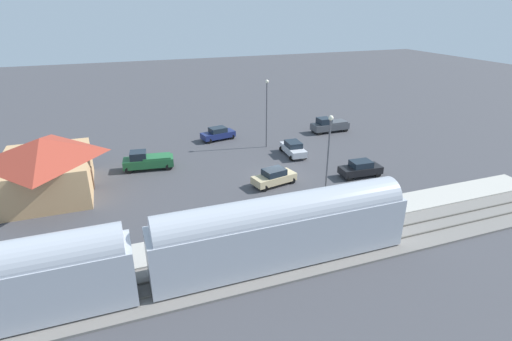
{
  "coord_description": "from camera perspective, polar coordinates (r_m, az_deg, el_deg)",
  "views": [
    {
      "loc": [
        -35.49,
        15.29,
        17.11
      ],
      "look_at": [
        0.2,
        2.09,
        1.0
      ],
      "focal_mm": 27.8,
      "sensor_mm": 36.0,
      "label": 1
    }
  ],
  "objects": [
    {
      "name": "pickup_green",
      "position": [
        45.51,
        -15.36,
        1.4
      ],
      "size": [
        2.62,
        5.6,
        2.14
      ],
      "color": "#236638",
      "rests_on": "ground"
    },
    {
      "name": "sedan_black",
      "position": [
        43.58,
        14.81,
        0.28
      ],
      "size": [
        2.06,
        4.58,
        1.74
      ],
      "color": "black",
      "rests_on": "ground"
    },
    {
      "name": "ground_plane",
      "position": [
        42.27,
        2.75,
        -0.96
      ],
      "size": [
        200.0,
        200.0,
        0.0
      ],
      "primitive_type": "plane",
      "color": "#424247"
    },
    {
      "name": "platform",
      "position": [
        34.23,
        9.32,
        -7.1
      ],
      "size": [
        3.2,
        46.0,
        0.3
      ],
      "color": "#B7B2A8",
      "rests_on": "ground"
    },
    {
      "name": "station_building",
      "position": [
        42.49,
        -28.06,
        0.65
      ],
      "size": [
        10.6,
        8.56,
        5.65
      ],
      "color": "tan",
      "rests_on": "ground"
    },
    {
      "name": "light_pole_near_platform",
      "position": [
        35.19,
        10.38,
        2.82
      ],
      "size": [
        0.44,
        0.44,
        8.4
      ],
      "color": "#515156",
      "rests_on": "ground"
    },
    {
      "name": "railway_track",
      "position": [
        31.39,
        12.89,
        -10.54
      ],
      "size": [
        4.8,
        70.0,
        0.3
      ],
      "color": "slate",
      "rests_on": "ground"
    },
    {
      "name": "pickup_charcoal",
      "position": [
        57.99,
        10.5,
        6.46
      ],
      "size": [
        2.06,
        5.44,
        2.14
      ],
      "color": "#47494F",
      "rests_on": "ground"
    },
    {
      "name": "sedan_tan",
      "position": [
        40.15,
        2.62,
        -0.93
      ],
      "size": [
        2.75,
        4.79,
        1.74
      ],
      "color": "#C6B284",
      "rests_on": "ground"
    },
    {
      "name": "sedan_silver",
      "position": [
        48.27,
        5.37,
        3.19
      ],
      "size": [
        4.59,
        2.46,
        1.74
      ],
      "color": "silver",
      "rests_on": "ground"
    },
    {
      "name": "pedestrian_on_platform",
      "position": [
        37.64,
        17.89,
        -3.12
      ],
      "size": [
        0.36,
        0.36,
        1.71
      ],
      "color": "#23284C",
      "rests_on": "platform"
    },
    {
      "name": "light_pole_lot_center",
      "position": [
        49.71,
        1.55,
        9.23
      ],
      "size": [
        0.44,
        0.44,
        8.59
      ],
      "color": "#515156",
      "rests_on": "ground"
    },
    {
      "name": "sedan_navy",
      "position": [
        53.88,
        -5.5,
        5.3
      ],
      "size": [
        2.7,
        4.78,
        1.74
      ],
      "color": "navy",
      "rests_on": "ground"
    }
  ]
}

